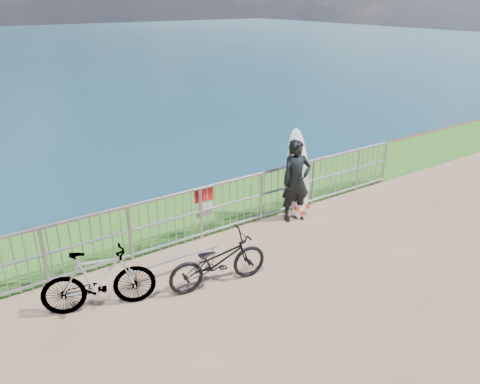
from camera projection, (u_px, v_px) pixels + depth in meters
grass_strip at (197, 213)px, 10.64m from camera, size 120.00×120.00×0.00m
railing at (223, 206)px, 9.59m from camera, size 10.06×0.10×1.13m
surfer at (296, 181)px, 10.01m from camera, size 0.74×0.57×1.81m
surfboard at (298, 178)px, 10.15m from camera, size 0.59×0.55×1.99m
bicycle_near at (218, 261)px, 7.84m from camera, size 1.82×0.84×0.92m
bicycle_far at (99, 280)px, 7.21m from camera, size 1.81×0.99×1.05m
bike_rack at (176, 260)px, 8.18m from camera, size 1.71×0.05×0.36m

